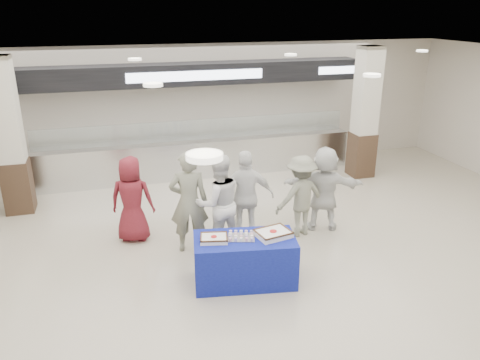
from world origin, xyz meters
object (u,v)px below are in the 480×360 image
object	(u,v)px
cupcake_tray	(241,236)
chef_short	(246,197)
display_table	(245,260)
sheet_cake_right	(273,233)
soldier_a	(189,202)
civilian_white	(324,189)
civilian_maroon	(132,199)
chef_tall	(219,203)
soldier_b	(301,196)
sheet_cake_left	(214,238)

from	to	relation	value
cupcake_tray	chef_short	distance (m)	1.38
display_table	chef_short	distance (m)	1.47
sheet_cake_right	soldier_a	distance (m)	1.68
cupcake_tray	civilian_white	size ratio (longest dim) A/B	0.29
cupcake_tray	civilian_maroon	xyz separation A→B (m)	(-1.50, 1.89, 0.02)
civilian_maroon	chef_tall	bearing A→B (deg)	168.66
soldier_b	civilian_white	xyz separation A→B (m)	(0.52, 0.11, 0.05)
cupcake_tray	soldier_a	bearing A→B (deg)	115.43
civilian_maroon	soldier_a	distance (m)	1.15
cupcake_tray	soldier_a	distance (m)	1.36
cupcake_tray	sheet_cake_left	bearing A→B (deg)	175.69
display_table	civilian_maroon	bearing A→B (deg)	138.44
civilian_maroon	soldier_a	xyz separation A→B (m)	(0.92, -0.67, 0.11)
sheet_cake_left	cupcake_tray	size ratio (longest dim) A/B	0.99
cupcake_tray	chef_short	xyz separation A→B (m)	(0.47, 1.30, 0.07)
sheet_cake_right	soldier_b	bearing A→B (deg)	52.52
cupcake_tray	soldier_a	world-z (taller)	soldier_a
sheet_cake_right	soldier_a	world-z (taller)	soldier_a
chef_tall	civilian_white	distance (m)	2.12
soldier_b	civilian_maroon	bearing A→B (deg)	-22.47
sheet_cake_right	civilian_maroon	distance (m)	2.80
sheet_cake_right	cupcake_tray	distance (m)	0.50
display_table	sheet_cake_left	distance (m)	0.63
display_table	civilian_maroon	xyz separation A→B (m)	(-1.55, 1.92, 0.42)
sheet_cake_right	soldier_a	bearing A→B (deg)	129.51
chef_short	soldier_b	world-z (taller)	chef_short
chef_tall	chef_short	size ratio (longest dim) A/B	1.02
cupcake_tray	soldier_b	size ratio (longest dim) A/B	0.31
soldier_a	cupcake_tray	bearing A→B (deg)	125.14
cupcake_tray	civilian_maroon	world-z (taller)	civilian_maroon
display_table	civilian_white	xyz separation A→B (m)	(1.98, 1.39, 0.45)
civilian_maroon	chef_short	world-z (taller)	chef_short
sheet_cake_left	cupcake_tray	bearing A→B (deg)	-4.31
sheet_cake_right	cupcake_tray	world-z (taller)	sheet_cake_right
cupcake_tray	chef_short	size ratio (longest dim) A/B	0.28
sheet_cake_left	sheet_cake_right	world-z (taller)	sheet_cake_right
sheet_cake_left	sheet_cake_right	size ratio (longest dim) A/B	0.82
display_table	soldier_b	distance (m)	1.98
cupcake_tray	civilian_maroon	bearing A→B (deg)	128.42
soldier_a	chef_tall	xyz separation A→B (m)	(0.50, -0.09, -0.04)
display_table	sheet_cake_left	world-z (taller)	sheet_cake_left
display_table	civilian_maroon	distance (m)	2.50
cupcake_tray	soldier_a	xyz separation A→B (m)	(-0.58, 1.22, 0.13)
sheet_cake_right	sheet_cake_left	bearing A→B (deg)	173.14
soldier_a	chef_short	xyz separation A→B (m)	(1.05, 0.08, -0.05)
chef_short	soldier_b	bearing A→B (deg)	-174.04
chef_short	display_table	bearing A→B (deg)	80.93
cupcake_tray	soldier_b	bearing A→B (deg)	39.66
sheet_cake_left	civilian_maroon	bearing A→B (deg)	120.21
display_table	soldier_b	xyz separation A→B (m)	(1.46, 1.28, 0.40)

